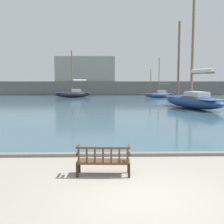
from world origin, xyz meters
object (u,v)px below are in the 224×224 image
(sailboat_nearest_port, at_px, (192,99))
(sailboat_mid_port, at_px, (160,94))
(park_bench, at_px, (103,160))
(sailboat_distant_harbor, at_px, (74,93))

(sailboat_nearest_port, distance_m, sailboat_mid_port, 18.37)
(sailboat_nearest_port, bearing_deg, park_bench, -114.23)
(park_bench, height_order, sailboat_nearest_port, sailboat_nearest_port)
(sailboat_nearest_port, distance_m, sailboat_distant_harbor, 23.77)
(sailboat_nearest_port, height_order, sailboat_distant_harbor, sailboat_nearest_port)
(sailboat_distant_harbor, bearing_deg, sailboat_mid_port, -3.16)
(sailboat_nearest_port, xyz_separation_m, sailboat_mid_port, (0.27, 18.37, -0.41))
(sailboat_distant_harbor, height_order, sailboat_mid_port, sailboat_distant_harbor)
(sailboat_distant_harbor, bearing_deg, park_bench, -82.41)
(park_bench, xyz_separation_m, sailboat_mid_port, (9.15, 38.09, 0.14))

